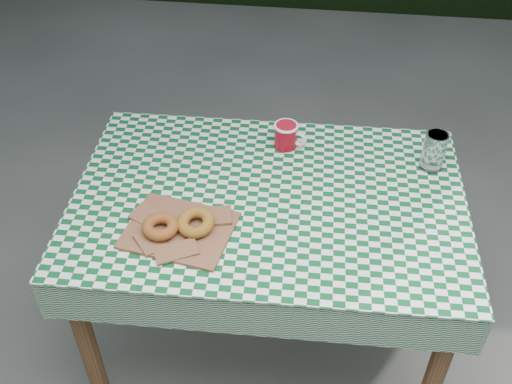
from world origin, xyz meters
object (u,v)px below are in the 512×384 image
table (267,277)px  drinking_glass (434,151)px  paper_bag (179,229)px  coffee_mug (286,135)px

table → drinking_glass: size_ratio=9.08×
table → drinking_glass: (0.52, 0.21, 0.45)m
paper_bag → coffee_mug: 0.53m
coffee_mug → table: bearing=-77.2°
paper_bag → drinking_glass: drinking_glass is taller
table → coffee_mug: (0.03, 0.27, 0.43)m
paper_bag → coffee_mug: coffee_mug is taller
coffee_mug → paper_bag: bearing=-102.1°
coffee_mug → drinking_glass: drinking_glass is taller
table → drinking_glass: bearing=21.4°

